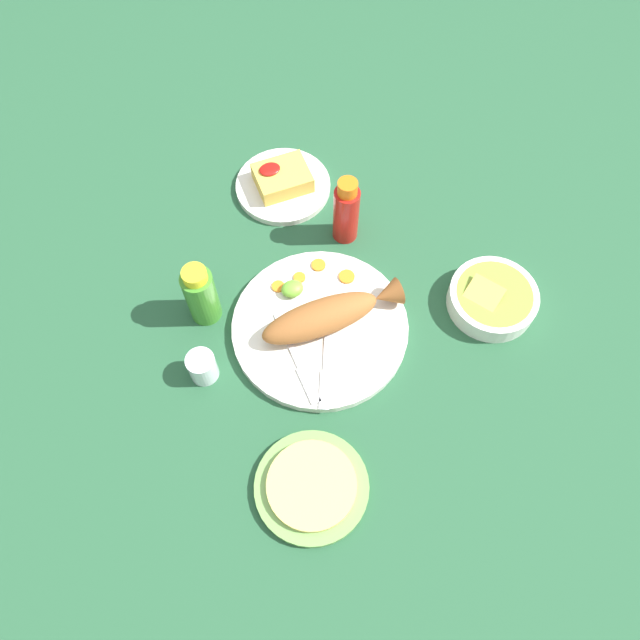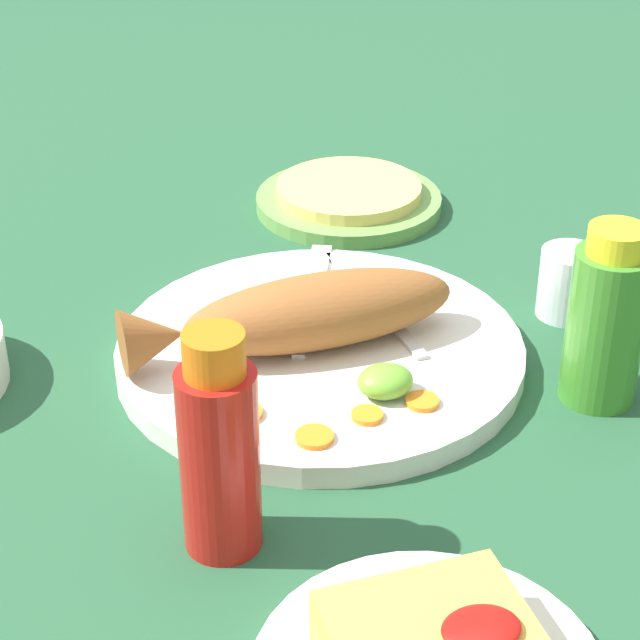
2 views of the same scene
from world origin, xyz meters
name	(u,v)px [view 1 (image 1 of 2)]	position (x,y,z in m)	size (l,w,h in m)	color
ground_plane	(320,330)	(0.00, 0.00, 0.00)	(4.00, 4.00, 0.00)	#235133
main_plate	(320,327)	(0.00, 0.00, 0.01)	(0.32, 0.32, 0.02)	silver
fried_fish	(329,315)	(-0.02, 0.00, 0.05)	(0.26, 0.07, 0.06)	#935628
fork_near	(326,366)	(0.02, 0.08, 0.02)	(0.09, 0.17, 0.00)	silver
fork_far	(298,363)	(0.06, 0.06, 0.02)	(0.02, 0.19, 0.00)	silver
carrot_slice_near	(347,277)	(-0.08, -0.08, 0.02)	(0.03, 0.03, 0.00)	orange
carrot_slice_mid	(318,265)	(-0.04, -0.12, 0.02)	(0.03, 0.03, 0.00)	orange
carrot_slice_far	(299,278)	(0.00, -0.11, 0.02)	(0.02, 0.02, 0.00)	orange
carrot_slice_extra	(278,286)	(0.04, -0.10, 0.02)	(0.02, 0.02, 0.00)	orange
lime_wedge_main	(292,289)	(0.02, -0.08, 0.03)	(0.04, 0.03, 0.02)	#6BB233
hot_sauce_bottle_red	(346,212)	(-0.12, -0.18, 0.07)	(0.05, 0.05, 0.15)	#B21914
hot_sauce_bottle_green	(201,295)	(0.18, -0.11, 0.07)	(0.06, 0.06, 0.14)	#3D8428
salt_cup	(203,368)	(0.22, 0.01, 0.03)	(0.05, 0.05, 0.06)	silver
side_plate_fries	(283,186)	(-0.05, -0.33, 0.01)	(0.19, 0.19, 0.01)	silver
fries_pile	(282,178)	(-0.05, -0.33, 0.03)	(0.11, 0.09, 0.04)	gold
guacamole_bowl	(492,298)	(-0.31, 0.06, 0.02)	(0.16, 0.16, 0.05)	white
tortilla_plate	(312,487)	(0.12, 0.26, 0.01)	(0.18, 0.18, 0.01)	#6B9E4C
tortilla_stack	(312,485)	(0.12, 0.26, 0.02)	(0.14, 0.14, 0.01)	#E0C666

